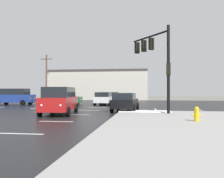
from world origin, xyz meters
name	(u,v)px	position (x,y,z in m)	size (l,w,h in m)	color
ground_plane	(93,109)	(0.00, 0.00, 0.00)	(120.00, 120.00, 0.00)	slate
road_asphalt	(93,109)	(0.00, 0.00, 0.01)	(44.00, 44.00, 0.02)	black
snow_strip_curbside	(145,111)	(5.00, -4.00, 0.17)	(4.00, 1.60, 0.06)	white
lane_markings	(103,110)	(1.20, -1.38, 0.02)	(36.15, 36.15, 0.01)	silver
traffic_signal_mast	(156,56)	(5.87, -4.14, 4.51)	(2.84, 3.92, 6.41)	black
fire_hydrant	(197,114)	(7.79, -9.80, 0.54)	(0.48, 0.26, 0.79)	gold
strip_building_background	(100,85)	(-4.27, 25.95, 2.95)	(19.40, 8.00, 5.90)	beige
sedan_white	(105,98)	(0.03, 6.33, 0.85)	(2.17, 4.60, 1.58)	white
suv_red	(59,100)	(-1.33, -5.81, 1.09)	(2.62, 5.00, 2.03)	#B21919
sedan_silver	(113,97)	(0.55, 10.55, 0.85)	(4.68, 2.42, 1.58)	#B7BABF
sedan_black	(125,102)	(3.34, -2.54, 0.85)	(2.23, 4.62, 1.58)	black
sedan_tan	(63,97)	(-7.42, 12.42, 0.85)	(4.60, 2.18, 1.58)	tan
sedan_green	(62,98)	(-5.15, 5.42, 0.85)	(4.63, 2.27, 1.58)	#195933
suv_blue	(14,96)	(-11.21, 5.10, 1.09)	(4.87, 2.23, 2.03)	navy
utility_pole_distant	(46,76)	(-13.23, 19.78, 4.46)	(2.20, 0.28, 8.49)	brown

